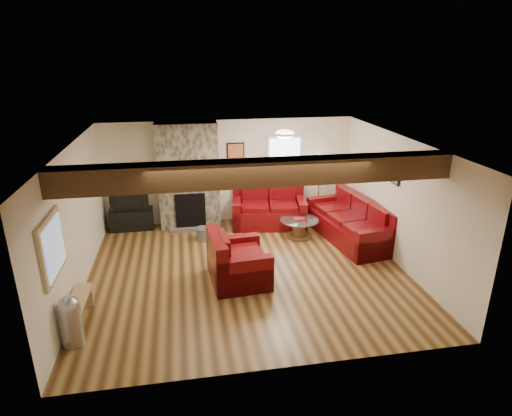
{
  "coord_description": "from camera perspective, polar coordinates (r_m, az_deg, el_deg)",
  "views": [
    {
      "loc": [
        -1.11,
        -7.27,
        3.99
      ],
      "look_at": [
        0.24,
        0.4,
        1.14
      ],
      "focal_mm": 30.0,
      "sensor_mm": 36.0,
      "label": 1
    }
  ],
  "objects": [
    {
      "name": "coal_bucket",
      "position": [
        9.68,
        -7.12,
        -3.4
      ],
      "size": [
        0.32,
        0.32,
        0.3
      ],
      "primitive_type": null,
      "color": "slate",
      "rests_on": "floor"
    },
    {
      "name": "pedal_bin",
      "position": [
        6.81,
        -23.5,
        -13.64
      ],
      "size": [
        0.42,
        0.42,
        0.79
      ],
      "primitive_type": null,
      "rotation": [
        0.0,
        0.0,
        0.41
      ],
      "color": "#A1A2A6",
      "rests_on": "floor"
    },
    {
      "name": "hatch_window",
      "position": [
        6.57,
        -25.52,
        -4.74
      ],
      "size": [
        0.08,
        1.0,
        0.9
      ],
      "primitive_type": null,
      "color": "tan",
      "rests_on": "room"
    },
    {
      "name": "floor_lamp",
      "position": [
        10.45,
        8.53,
        5.68
      ],
      "size": [
        0.43,
        0.43,
        1.66
      ],
      "color": "tan",
      "rests_on": "floor"
    },
    {
      "name": "ceiling_dome",
      "position": [
        8.55,
        3.85,
        9.64
      ],
      "size": [
        0.4,
        0.4,
        0.18
      ],
      "primitive_type": null,
      "color": "silver",
      "rests_on": "room"
    },
    {
      "name": "coffee_table",
      "position": [
        9.79,
        5.76,
        -2.69
      ],
      "size": [
        0.87,
        0.87,
        0.45
      ],
      "color": "#4A3018",
      "rests_on": "floor"
    },
    {
      "name": "oak_beam",
      "position": [
        6.34,
        0.48,
        4.76
      ],
      "size": [
        6.0,
        0.36,
        0.38
      ],
      "primitive_type": "cube",
      "color": "#372010",
      "rests_on": "room"
    },
    {
      "name": "pine_bench",
      "position": [
        7.29,
        -22.59,
        -12.86
      ],
      "size": [
        0.26,
        1.12,
        0.42
      ],
      "primitive_type": null,
      "color": "tan",
      "rests_on": "floor"
    },
    {
      "name": "chimney_breast",
      "position": [
        10.14,
        -8.99,
        4.03
      ],
      "size": [
        1.4,
        0.67,
        2.5
      ],
      "color": "#343028",
      "rests_on": "floor"
    },
    {
      "name": "television",
      "position": [
        10.4,
        -16.53,
        1.12
      ],
      "size": [
        0.87,
        0.11,
        0.5
      ],
      "primitive_type": "imported",
      "color": "black",
      "rests_on": "tv_cabinet"
    },
    {
      "name": "artwork_back",
      "position": [
        10.31,
        -2.72,
        7.28
      ],
      "size": [
        0.42,
        0.06,
        0.52
      ],
      "primitive_type": null,
      "color": "black",
      "rests_on": "room"
    },
    {
      "name": "tv_cabinet",
      "position": [
        10.56,
        -16.26,
        -1.45
      ],
      "size": [
        1.0,
        0.4,
        0.5
      ],
      "primitive_type": "cube",
      "color": "black",
      "rests_on": "floor"
    },
    {
      "name": "artwork_right",
      "position": [
        8.88,
        17.75,
        4.54
      ],
      "size": [
        0.06,
        0.55,
        0.42
      ],
      "primitive_type": null,
      "color": "black",
      "rests_on": "room"
    },
    {
      "name": "room",
      "position": [
        7.85,
        -1.2,
        -0.33
      ],
      "size": [
        8.0,
        8.0,
        8.0
      ],
      "color": "#4E2F14",
      "rests_on": "ground"
    },
    {
      "name": "back_window",
      "position": [
        10.56,
        3.8,
        6.73
      ],
      "size": [
        0.9,
        0.08,
        1.1
      ],
      "primitive_type": null,
      "color": "silver",
      "rests_on": "room"
    },
    {
      "name": "sofa_three",
      "position": [
        9.76,
        12.36,
        -1.56
      ],
      "size": [
        1.36,
        2.52,
        0.92
      ],
      "primitive_type": null,
      "rotation": [
        0.0,
        0.0,
        -1.41
      ],
      "color": "#470505",
      "rests_on": "floor"
    },
    {
      "name": "loveseat",
      "position": [
        10.32,
        1.74,
        0.15
      ],
      "size": [
        1.88,
        1.25,
        0.93
      ],
      "primitive_type": null,
      "rotation": [
        0.0,
        0.0,
        -0.15
      ],
      "color": "#470505",
      "rests_on": "floor"
    },
    {
      "name": "armchair_red",
      "position": [
        7.84,
        -2.33,
        -6.61
      ],
      "size": [
        1.1,
        1.23,
        0.93
      ],
      "primitive_type": null,
      "rotation": [
        0.0,
        0.0,
        1.65
      ],
      "color": "#470505",
      "rests_on": "floor"
    }
  ]
}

